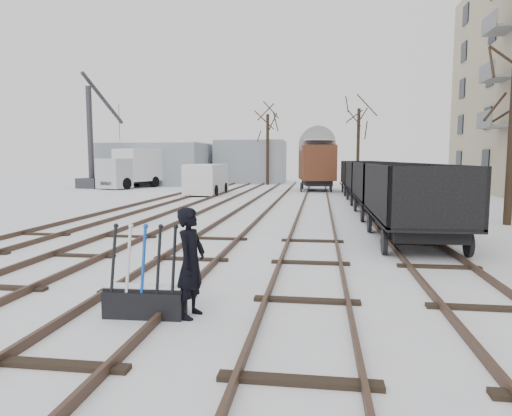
{
  "coord_description": "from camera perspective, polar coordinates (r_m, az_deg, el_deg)",
  "views": [
    {
      "loc": [
        3.2,
        -7.98,
        2.56
      ],
      "look_at": [
        1.46,
        4.42,
        1.2
      ],
      "focal_mm": 32.0,
      "sensor_mm": 36.0,
      "label": 1
    }
  ],
  "objects": [
    {
      "name": "freight_wagon_c",
      "position": [
        27.22,
        13.87,
        2.55
      ],
      "size": [
        2.33,
        5.83,
        2.38
      ],
      "color": "black",
      "rests_on": "ground"
    },
    {
      "name": "tree_far_right",
      "position": [
        44.51,
        12.64,
        7.42
      ],
      "size": [
        0.3,
        0.3,
        7.23
      ],
      "primitive_type": "cylinder",
      "color": "black",
      "rests_on": "ground"
    },
    {
      "name": "panel_van",
      "position": [
        32.64,
        -6.21,
        3.64
      ],
      "size": [
        2.24,
        4.91,
        2.15
      ],
      "rotation": [
        0.0,
        0.0,
        -0.01
      ],
      "color": "silver",
      "rests_on": "ground"
    },
    {
      "name": "shed_right",
      "position": [
        48.52,
        -0.57,
        5.84
      ],
      "size": [
        7.0,
        6.0,
        4.5
      ],
      "color": "#919AA3",
      "rests_on": "ground"
    },
    {
      "name": "freight_wagon_d",
      "position": [
        33.58,
        12.76,
        3.24
      ],
      "size": [
        2.33,
        5.83,
        2.38
      ],
      "color": "black",
      "rests_on": "ground"
    },
    {
      "name": "freight_wagon_a",
      "position": [
        14.59,
        18.98,
        -0.63
      ],
      "size": [
        2.33,
        5.83,
        2.38
      ],
      "color": "black",
      "rests_on": "ground"
    },
    {
      "name": "freight_wagon_b",
      "position": [
        20.88,
        15.66,
        1.44
      ],
      "size": [
        2.33,
        5.83,
        2.38
      ],
      "color": "black",
      "rests_on": "ground"
    },
    {
      "name": "crane",
      "position": [
        42.33,
        -19.78,
        5.88
      ],
      "size": [
        2.29,
        5.85,
        9.83
      ],
      "rotation": [
        0.0,
        0.0,
        -0.19
      ],
      "color": "#333238",
      "rests_on": "ground"
    },
    {
      "name": "tree_far_left",
      "position": [
        44.69,
        1.46,
        7.29
      ],
      "size": [
        0.3,
        0.3,
        6.82
      ],
      "primitive_type": "cylinder",
      "color": "black",
      "rests_on": "ground"
    },
    {
      "name": "ground_frame",
      "position": [
        7.77,
        -13.69,
        -11.03
      ],
      "size": [
        1.31,
        0.47,
        1.49
      ],
      "rotation": [
        0.0,
        0.0,
        0.04
      ],
      "color": "black",
      "rests_on": "ground"
    },
    {
      "name": "box_van_wagon",
      "position": [
        36.84,
        7.58,
        5.76
      ],
      "size": [
        3.34,
        5.48,
        3.96
      ],
      "rotation": [
        0.0,
        0.0,
        0.12
      ],
      "color": "black",
      "rests_on": "ground"
    },
    {
      "name": "lorry",
      "position": [
        41.67,
        -14.67,
        4.88
      ],
      "size": [
        4.05,
        7.79,
        3.38
      ],
      "rotation": [
        0.0,
        0.0,
        -0.35
      ],
      "color": "black",
      "rests_on": "ground"
    },
    {
      "name": "shed_left",
      "position": [
        46.87,
        -12.31,
        5.44
      ],
      "size": [
        10.0,
        8.0,
        4.1
      ],
      "color": "#919AA3",
      "rests_on": "ground"
    },
    {
      "name": "ground",
      "position": [
        8.97,
        -13.51,
        -10.56
      ],
      "size": [
        120.0,
        120.0,
        0.0
      ],
      "primitive_type": "plane",
      "color": "white",
      "rests_on": "ground"
    },
    {
      "name": "tracks",
      "position": [
        22.03,
        -0.43,
        -0.28
      ],
      "size": [
        13.9,
        52.0,
        0.16
      ],
      "color": "black",
      "rests_on": "ground"
    },
    {
      "name": "worker",
      "position": [
        7.46,
        -8.13,
        -6.78
      ],
      "size": [
        0.53,
        0.71,
        1.79
      ],
      "primitive_type": "imported",
      "rotation": [
        0.0,
        0.0,
        1.4
      ],
      "color": "black",
      "rests_on": "ground"
    },
    {
      "name": "tree_near",
      "position": [
        20.07,
        29.31,
        6.6
      ],
      "size": [
        0.3,
        0.3,
        5.95
      ],
      "primitive_type": "cylinder",
      "color": "black",
      "rests_on": "ground"
    }
  ]
}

